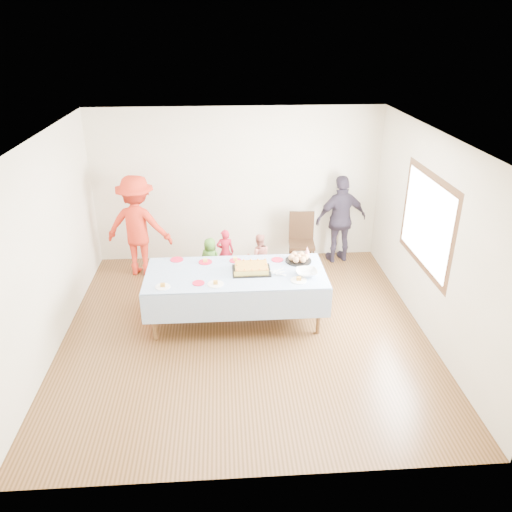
# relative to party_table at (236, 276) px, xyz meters

# --- Properties ---
(ground) EXTENTS (5.00, 5.00, 0.00)m
(ground) POSITION_rel_party_table_xyz_m (0.11, -0.29, -0.72)
(ground) COLOR #472E14
(ground) RESTS_ON ground
(room_walls) EXTENTS (5.04, 5.04, 2.72)m
(room_walls) POSITION_rel_party_table_xyz_m (0.16, -0.29, 1.05)
(room_walls) COLOR beige
(room_walls) RESTS_ON ground
(party_table) EXTENTS (2.50, 1.10, 0.78)m
(party_table) POSITION_rel_party_table_xyz_m (0.00, 0.00, 0.00)
(party_table) COLOR brown
(party_table) RESTS_ON ground
(birthday_cake) EXTENTS (0.53, 0.41, 0.09)m
(birthday_cake) POSITION_rel_party_table_xyz_m (0.22, 0.02, 0.10)
(birthday_cake) COLOR black
(birthday_cake) RESTS_ON party_table
(rolls_tray) EXTENTS (0.38, 0.38, 0.11)m
(rolls_tray) POSITION_rel_party_table_xyz_m (0.92, 0.29, 0.10)
(rolls_tray) COLOR black
(rolls_tray) RESTS_ON party_table
(punch_bowl) EXTENTS (0.30, 0.30, 0.07)m
(punch_bowl) POSITION_rel_party_table_xyz_m (0.97, -0.15, 0.09)
(punch_bowl) COLOR silver
(punch_bowl) RESTS_ON party_table
(party_hat) EXTENTS (0.09, 0.09, 0.16)m
(party_hat) POSITION_rel_party_table_xyz_m (1.08, 0.46, 0.14)
(party_hat) COLOR silver
(party_hat) RESTS_ON party_table
(fork_pile) EXTENTS (0.24, 0.18, 0.07)m
(fork_pile) POSITION_rel_party_table_xyz_m (0.57, -0.12, 0.09)
(fork_pile) COLOR white
(fork_pile) RESTS_ON party_table
(plate_red_far_a) EXTENTS (0.19, 0.19, 0.01)m
(plate_red_far_a) POSITION_rel_party_table_xyz_m (-0.85, 0.46, 0.06)
(plate_red_far_a) COLOR red
(plate_red_far_a) RESTS_ON party_table
(plate_red_far_b) EXTENTS (0.20, 0.20, 0.01)m
(plate_red_far_b) POSITION_rel_party_table_xyz_m (-0.43, 0.35, 0.06)
(plate_red_far_b) COLOR red
(plate_red_far_b) RESTS_ON party_table
(plate_red_far_c) EXTENTS (0.17, 0.17, 0.01)m
(plate_red_far_c) POSITION_rel_party_table_xyz_m (0.01, 0.36, 0.06)
(plate_red_far_c) COLOR red
(plate_red_far_c) RESTS_ON party_table
(plate_red_far_d) EXTENTS (0.17, 0.17, 0.01)m
(plate_red_far_d) POSITION_rel_party_table_xyz_m (0.62, 0.35, 0.06)
(plate_red_far_d) COLOR red
(plate_red_far_d) RESTS_ON party_table
(plate_red_near) EXTENTS (0.17, 0.17, 0.01)m
(plate_red_near) POSITION_rel_party_table_xyz_m (-0.51, -0.29, 0.06)
(plate_red_near) COLOR red
(plate_red_near) RESTS_ON party_table
(plate_white_left) EXTENTS (0.20, 0.20, 0.01)m
(plate_white_left) POSITION_rel_party_table_xyz_m (-0.97, -0.37, 0.06)
(plate_white_left) COLOR white
(plate_white_left) RESTS_ON party_table
(plate_white_mid) EXTENTS (0.21, 0.21, 0.01)m
(plate_white_mid) POSITION_rel_party_table_xyz_m (-0.28, -0.34, 0.06)
(plate_white_mid) COLOR white
(plate_white_mid) RESTS_ON party_table
(plate_white_right) EXTENTS (0.22, 0.22, 0.01)m
(plate_white_right) POSITION_rel_party_table_xyz_m (0.84, -0.31, 0.06)
(plate_white_right) COLOR white
(plate_white_right) RESTS_ON party_table
(dining_chair) EXTENTS (0.46, 0.46, 1.00)m
(dining_chair) POSITION_rel_party_table_xyz_m (1.19, 1.69, -0.17)
(dining_chair) COLOR black
(dining_chair) RESTS_ON ground
(toddler_left) EXTENTS (0.30, 0.20, 0.82)m
(toddler_left) POSITION_rel_party_table_xyz_m (-0.14, 1.49, -0.32)
(toddler_left) COLOR red
(toddler_left) RESTS_ON ground
(toddler_mid) EXTENTS (0.44, 0.37, 0.76)m
(toddler_mid) POSITION_rel_party_table_xyz_m (-0.39, 1.27, -0.35)
(toddler_mid) COLOR #417527
(toddler_mid) RESTS_ON ground
(toddler_right) EXTENTS (0.40, 0.31, 0.80)m
(toddler_right) POSITION_rel_party_table_xyz_m (0.42, 1.29, -0.32)
(toddler_right) COLOR #C86D5D
(toddler_right) RESTS_ON ground
(adult_left) EXTENTS (1.21, 0.84, 1.72)m
(adult_left) POSITION_rel_party_table_xyz_m (-1.58, 1.65, 0.14)
(adult_left) COLOR red
(adult_left) RESTS_ON ground
(adult_right) EXTENTS (0.98, 0.56, 1.58)m
(adult_right) POSITION_rel_party_table_xyz_m (1.92, 1.91, 0.07)
(adult_right) COLOR #2F2736
(adult_right) RESTS_ON ground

